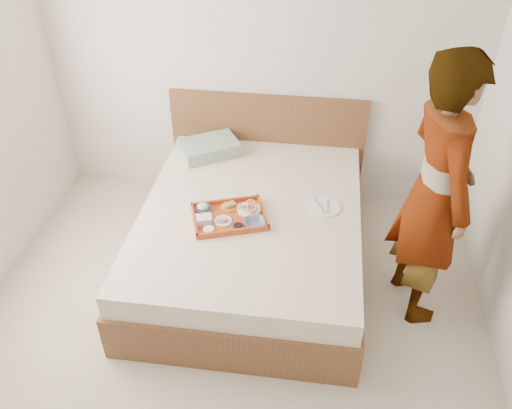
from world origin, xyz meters
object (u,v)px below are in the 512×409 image
at_px(tray, 229,216).
at_px(person, 435,194).
at_px(bed, 251,237).
at_px(dinner_plate, 323,207).

xyz_separation_m(tray, person, (1.31, -0.07, 0.38)).
relative_size(bed, person, 1.08).
xyz_separation_m(bed, person, (1.17, -0.20, 0.66)).
xyz_separation_m(tray, dinner_plate, (0.65, 0.22, -0.02)).
bearing_deg(dinner_plate, tray, -161.02).
bearing_deg(tray, person, -22.42).
bearing_deg(bed, dinner_plate, 9.73).
bearing_deg(person, dinner_plate, 50.46).
distance_m(bed, dinner_plate, 0.59).
relative_size(bed, dinner_plate, 8.16).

